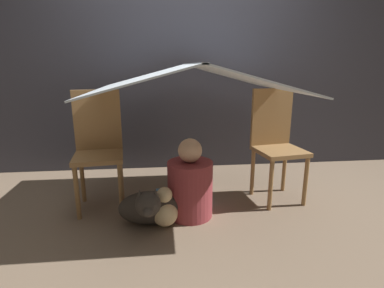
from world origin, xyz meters
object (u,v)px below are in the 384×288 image
at_px(dog, 149,207).
at_px(chair_left, 98,145).
at_px(person_front, 190,185).
at_px(chair_right, 276,140).

bearing_deg(dog, chair_left, 134.46).
distance_m(person_front, dog, 0.36).
bearing_deg(chair_right, chair_left, 170.79).
bearing_deg(person_front, chair_right, 19.96).
distance_m(chair_right, dog, 1.24).
xyz_separation_m(chair_right, person_front, (-0.78, -0.28, -0.27)).
bearing_deg(chair_right, dog, -168.17).
xyz_separation_m(chair_left, chair_right, (1.52, -0.00, 0.00)).
bearing_deg(chair_left, dog, -52.22).
relative_size(chair_right, dog, 2.11).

